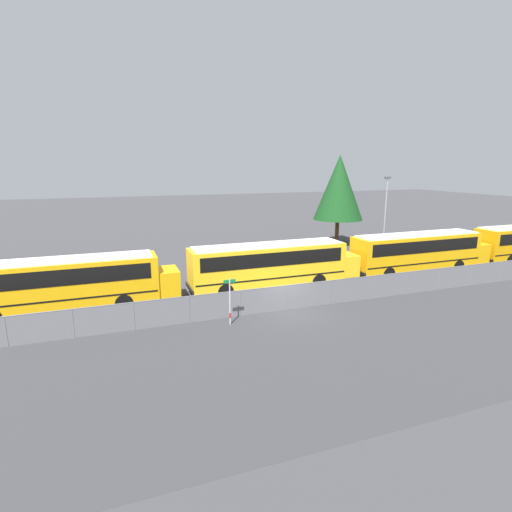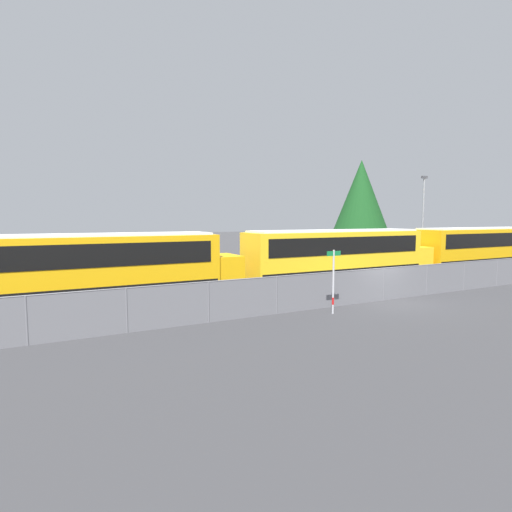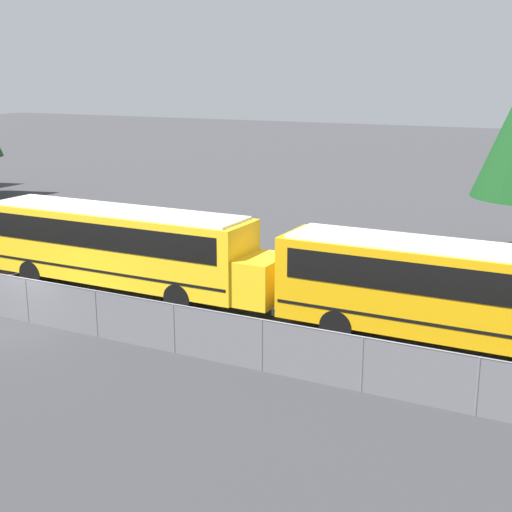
{
  "view_description": "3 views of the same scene",
  "coord_description": "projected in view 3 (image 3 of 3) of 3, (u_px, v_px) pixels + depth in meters",
  "views": [
    {
      "loc": [
        -9.89,
        -21.58,
        8.87
      ],
      "look_at": [
        -0.11,
        5.22,
        2.36
      ],
      "focal_mm": 28.0,
      "sensor_mm": 36.0,
      "label": 1
    },
    {
      "loc": [
        -14.49,
        -14.26,
        4.0
      ],
      "look_at": [
        -4.68,
        4.58,
        2.02
      ],
      "focal_mm": 28.0,
      "sensor_mm": 36.0,
      "label": 2
    },
    {
      "loc": [
        17.85,
        -17.24,
        8.47
      ],
      "look_at": [
        6.96,
        3.82,
        2.35
      ],
      "focal_mm": 50.0,
      "sensor_mm": 36.0,
      "label": 3
    }
  ],
  "objects": [
    {
      "name": "fence",
      "position": [
        27.0,
        300.0,
        24.67
      ],
      "size": [
        79.2,
        0.07,
        1.62
      ],
      "color": "#9EA0A5",
      "rests_on": "ground_plane"
    },
    {
      "name": "school_bus_2",
      "position": [
        122.0,
        243.0,
        27.75
      ],
      "size": [
        12.9,
        2.45,
        3.36
      ],
      "color": "yellow",
      "rests_on": "ground_plane"
    },
    {
      "name": "ground_plane",
      "position": [
        29.0,
        322.0,
        24.88
      ],
      "size": [
        200.0,
        200.0,
        0.0
      ],
      "primitive_type": "plane",
      "color": "#38383A"
    },
    {
      "name": "school_bus_3",
      "position": [
        468.0,
        290.0,
        21.8
      ],
      "size": [
        12.9,
        2.45,
        3.36
      ],
      "color": "#EDA80F",
      "rests_on": "ground_plane"
    }
  ]
}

